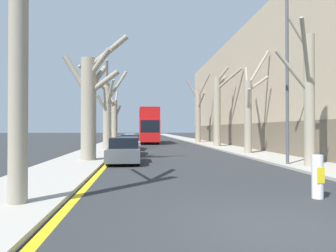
# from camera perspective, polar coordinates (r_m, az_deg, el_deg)

# --- Properties ---
(ground_plane) EXTENTS (300.00, 300.00, 0.00)m
(ground_plane) POSITION_cam_1_polar(r_m,az_deg,el_deg) (6.37, 19.52, -17.82)
(ground_plane) COLOR #2B2D30
(sidewalk_left) EXTENTS (3.16, 120.00, 0.12)m
(sidewalk_left) POSITION_cam_1_polar(r_m,az_deg,el_deg) (55.65, -9.11, -2.47)
(sidewalk_left) COLOR #A39E93
(sidewalk_left) RESTS_ON ground
(sidewalk_right) EXTENTS (3.16, 120.00, 0.12)m
(sidewalk_right) POSITION_cam_1_polar(r_m,az_deg,el_deg) (56.20, 3.30, -2.45)
(sidewalk_right) COLOR #A39E93
(sidewalk_right) RESTS_ON ground
(building_facade_right) EXTENTS (10.08, 45.00, 12.07)m
(building_facade_right) POSITION_cam_1_polar(r_m,az_deg,el_deg) (35.31, 20.11, 6.17)
(building_facade_right) COLOR tan
(building_facade_right) RESTS_ON ground
(kerb_line_stripe) EXTENTS (0.24, 120.00, 0.01)m
(kerb_line_stripe) POSITION_cam_1_polar(r_m,az_deg,el_deg) (55.57, -7.29, -2.53)
(kerb_line_stripe) COLOR yellow
(kerb_line_stripe) RESTS_ON ground
(street_tree_left_0) EXTENTS (2.73, 2.75, 8.39)m
(street_tree_left_0) POSITION_cam_1_polar(r_m,az_deg,el_deg) (8.47, -26.47, 14.85)
(street_tree_left_0) COLOR gray
(street_tree_left_0) RESTS_ON ground
(street_tree_left_1) EXTENTS (3.82, 2.11, 7.23)m
(street_tree_left_1) POSITION_cam_1_polar(r_m,az_deg,el_deg) (17.83, -14.62, 4.41)
(street_tree_left_1) COLOR gray
(street_tree_left_1) RESTS_ON ground
(street_tree_left_2) EXTENTS (4.10, 2.87, 8.04)m
(street_tree_left_2) POSITION_cam_1_polar(r_m,az_deg,el_deg) (28.02, -11.58, 3.03)
(street_tree_left_2) COLOR gray
(street_tree_left_2) RESTS_ON ground
(street_tree_left_3) EXTENTS (2.66, 2.94, 6.89)m
(street_tree_left_3) POSITION_cam_1_polar(r_m,az_deg,el_deg) (38.13, -10.25, 1.47)
(street_tree_left_3) COLOR gray
(street_tree_left_3) RESTS_ON ground
(street_tree_right_0) EXTENTS (1.93, 2.03, 7.34)m
(street_tree_right_0) POSITION_cam_1_polar(r_m,az_deg,el_deg) (15.83, 25.13, 5.29)
(street_tree_right_0) COLOR gray
(street_tree_right_0) RESTS_ON ground
(street_tree_right_1) EXTENTS (2.39, 3.47, 8.02)m
(street_tree_right_1) POSITION_cam_1_polar(r_m,az_deg,el_deg) (23.29, 15.15, 3.03)
(street_tree_right_1) COLOR gray
(street_tree_right_1) RESTS_ON ground
(street_tree_right_2) EXTENTS (2.40, 2.84, 8.32)m
(street_tree_right_2) POSITION_cam_1_polar(r_m,az_deg,el_deg) (31.68, 9.48, 3.28)
(street_tree_right_2) COLOR gray
(street_tree_right_2) RESTS_ON ground
(street_tree_right_3) EXTENTS (3.08, 2.48, 9.26)m
(street_tree_right_3) POSITION_cam_1_polar(r_m,az_deg,el_deg) (40.90, 5.77, 2.45)
(street_tree_right_3) COLOR gray
(street_tree_right_3) RESTS_ON ground
(double_decker_bus) EXTENTS (2.48, 10.09, 4.54)m
(double_decker_bus) POSITION_cam_1_polar(r_m,az_deg,el_deg) (40.18, -3.70, 0.38)
(double_decker_bus) COLOR red
(double_decker_bus) RESTS_ON ground
(parked_car_0) EXTENTS (1.77, 4.00, 1.41)m
(parked_car_0) POSITION_cam_1_polar(r_m,az_deg,el_deg) (16.94, -8.33, -4.72)
(parked_car_0) COLOR #4C5156
(parked_car_0) RESTS_ON ground
(parked_car_1) EXTENTS (1.71, 4.18, 1.36)m
(parked_car_1) POSITION_cam_1_polar(r_m,az_deg,el_deg) (22.28, -7.65, -3.78)
(parked_car_1) COLOR #9EA3AD
(parked_car_1) RESTS_ON ground
(parked_car_2) EXTENTS (1.84, 4.21, 1.38)m
(parked_car_2) POSITION_cam_1_polar(r_m,az_deg,el_deg) (27.74, -7.23, -3.13)
(parked_car_2) COLOR #9EA3AD
(parked_car_2) RESTS_ON ground
(lamp_post) EXTENTS (1.40, 0.20, 8.99)m
(lamp_post) POSITION_cam_1_polar(r_m,az_deg,el_deg) (16.61, 21.47, 10.12)
(lamp_post) COLOR #4C4F54
(lamp_post) RESTS_ON ground
(traffic_bollard) EXTENTS (0.30, 0.31, 1.18)m
(traffic_bollard) POSITION_cam_1_polar(r_m,az_deg,el_deg) (9.22, 26.60, -8.62)
(traffic_bollard) COLOR white
(traffic_bollard) RESTS_ON ground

